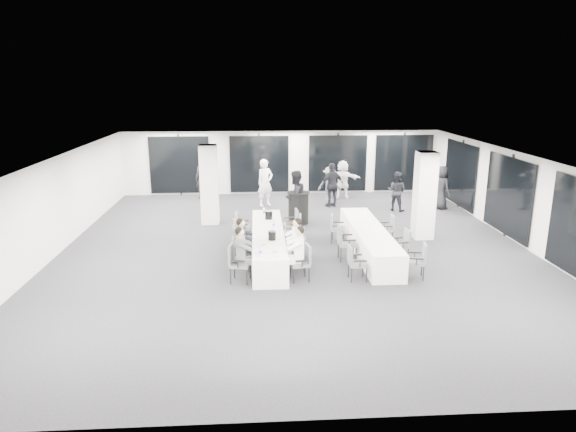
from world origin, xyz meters
name	(u,v)px	position (x,y,z in m)	size (l,w,h in m)	color
room	(321,197)	(0.89, 1.11, 1.39)	(14.04, 16.04, 2.84)	black
column_left	(209,185)	(-2.80, 3.20, 1.40)	(0.60, 0.60, 2.80)	silver
column_right	(425,195)	(4.20, 1.00, 1.40)	(0.60, 0.60, 2.80)	silver
banquet_table_main	(268,244)	(-0.83, -0.49, 0.38)	(0.90, 5.00, 0.75)	white
banquet_table_side	(369,240)	(2.15, -0.38, 0.38)	(0.90, 5.00, 0.75)	white
cocktail_table	(298,208)	(0.33, 2.95, 0.57)	(0.82, 0.82, 1.13)	black
chair_main_left_near	(237,261)	(-1.67, -2.40, 0.56)	(0.58, 0.62, 0.98)	#4A4D51
chair_main_left_second	(238,252)	(-1.66, -1.58, 0.52)	(0.47, 0.52, 0.91)	#4A4D51
chair_main_left_mid	(239,241)	(-1.67, -0.69, 0.55)	(0.51, 0.56, 0.96)	#4A4D51
chair_main_left_fourth	(240,233)	(-1.66, 0.13, 0.54)	(0.55, 0.59, 0.94)	#4A4D51
chair_main_left_far	(241,225)	(-1.67, 0.99, 0.53)	(0.49, 0.55, 0.93)	#4A4D51
chair_main_right_near	(303,260)	(0.00, -2.40, 0.53)	(0.55, 0.58, 0.94)	#4A4D51
chair_main_right_second	(300,252)	(-0.01, -1.66, 0.50)	(0.47, 0.52, 0.88)	#4A4D51
chair_main_right_mid	(298,242)	(-0.01, -0.90, 0.53)	(0.56, 0.59, 0.92)	#4A4D51
chair_main_right_fourth	(295,229)	(0.01, 0.24, 0.59)	(0.57, 0.62, 1.03)	#4A4D51
chair_main_right_far	(293,222)	(0.00, 1.24, 0.54)	(0.50, 0.56, 0.94)	#4A4D51
chair_side_left_near	(355,261)	(1.32, -2.48, 0.52)	(0.48, 0.53, 0.91)	#4A4D51
chair_side_left_mid	(344,240)	(1.31, -0.97, 0.58)	(0.52, 0.58, 1.02)	#4A4D51
chair_side_left_far	(336,226)	(1.32, 0.72, 0.51)	(0.54, 0.56, 0.89)	#4A4D51
chair_side_right_near	(419,259)	(2.98, -2.47, 0.54)	(0.56, 0.59, 0.94)	#4A4D51
chair_side_right_mid	(403,242)	(2.97, -1.01, 0.50)	(0.48, 0.53, 0.87)	#4A4D51
chair_side_right_far	(388,227)	(2.97, 0.64, 0.50)	(0.46, 0.51, 0.87)	#4A4D51
seated_guest_a	(243,251)	(-1.50, -2.42, 0.81)	(0.50, 0.38, 1.44)	#505357
seated_guest_b	(244,241)	(-1.50, -1.58, 0.81)	(0.50, 0.38, 1.44)	black
seated_guest_c	(296,250)	(-0.17, -2.42, 0.81)	(0.50, 0.38, 1.44)	white
seated_guest_d	(294,241)	(-0.17, -1.66, 0.81)	(0.50, 0.38, 1.44)	white
standing_guest_a	(265,180)	(-0.79, 5.73, 1.07)	(0.78, 0.63, 2.14)	white
standing_guest_b	(295,193)	(0.22, 3.07, 1.07)	(1.03, 0.63, 2.13)	black
standing_guest_c	(330,183)	(1.88, 6.02, 0.86)	(1.11, 0.57, 1.72)	#505357
standing_guest_d	(332,182)	(1.89, 5.37, 1.01)	(1.18, 0.66, 2.01)	black
standing_guest_e	(441,185)	(6.13, 4.78, 0.97)	(0.94, 0.57, 1.95)	black
standing_guest_f	(343,177)	(2.57, 6.91, 0.93)	(1.71, 0.66, 1.87)	white
standing_guest_g	(202,176)	(-3.44, 7.09, 1.00)	(0.73, 0.59, 2.00)	black
standing_guest_h	(397,189)	(4.30, 4.59, 0.87)	(0.84, 0.51, 1.75)	black
ice_bucket_near	(272,236)	(-0.74, -1.32, 0.87)	(0.21, 0.21, 0.24)	black
ice_bucket_far	(269,215)	(-0.78, 0.85, 0.88)	(0.23, 0.23, 0.26)	black
water_bottle_a	(260,251)	(-1.07, -2.58, 0.87)	(0.08, 0.08, 0.24)	silver
water_bottle_b	(274,224)	(-0.66, -0.12, 0.87)	(0.07, 0.07, 0.23)	silver
water_bottle_c	(264,211)	(-0.91, 1.36, 0.87)	(0.08, 0.08, 0.24)	silver
plate_a	(264,245)	(-0.98, -1.81, 0.76)	(0.19, 0.19, 0.03)	white
plate_b	(276,252)	(-0.69, -2.38, 0.76)	(0.22, 0.22, 0.03)	white
plate_c	(271,235)	(-0.75, -0.87, 0.76)	(0.22, 0.22, 0.03)	white
wine_glass	(276,252)	(-0.70, -2.74, 0.89)	(0.07, 0.07, 0.19)	silver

